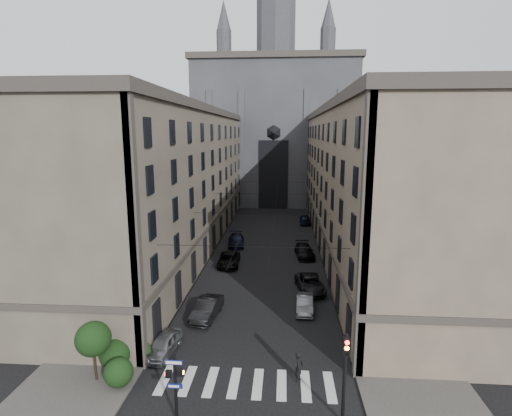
% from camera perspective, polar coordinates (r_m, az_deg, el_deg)
% --- Properties ---
extents(sidewalk_left, '(7.00, 80.00, 0.15)m').
position_cam_1_polar(sidewalk_left, '(57.23, -8.99, -5.10)').
color(sidewalk_left, '#383533').
rests_on(sidewalk_left, ground).
extents(sidewalk_right, '(7.00, 80.00, 0.15)m').
position_cam_1_polar(sidewalk_right, '(56.40, 12.39, -5.46)').
color(sidewalk_right, '#383533').
rests_on(sidewalk_right, ground).
extents(zebra_crossing, '(11.00, 3.20, 0.01)m').
position_cam_1_polar(zebra_crossing, '(27.54, -1.44, -23.73)').
color(zebra_crossing, beige).
rests_on(zebra_crossing, ground).
extents(building_left, '(13.60, 60.60, 18.85)m').
position_cam_1_polar(building_left, '(56.18, -12.20, 4.14)').
color(building_left, '#4A4438').
rests_on(building_left, ground).
extents(building_right, '(13.60, 60.60, 18.85)m').
position_cam_1_polar(building_right, '(55.10, 15.81, 3.85)').
color(building_right, brown).
rests_on(building_right, ground).
extents(gothic_tower, '(35.00, 23.00, 58.00)m').
position_cam_1_polar(gothic_tower, '(92.60, 2.75, 12.13)').
color(gothic_tower, '#2D2D33').
rests_on(gothic_tower, ground).
extents(pedestrian_signal_left, '(1.02, 0.38, 4.00)m').
position_cam_1_polar(pedestrian_signal_left, '(23.96, -11.49, -23.14)').
color(pedestrian_signal_left, black).
rests_on(pedestrian_signal_left, ground).
extents(traffic_light_right, '(0.34, 0.50, 5.20)m').
position_cam_1_polar(traffic_light_right, '(23.31, 12.60, -21.40)').
color(traffic_light_right, black).
rests_on(traffic_light_right, ground).
extents(shrub_cluster, '(3.90, 4.40, 3.90)m').
position_cam_1_polar(shrub_cluster, '(28.66, -20.11, -18.73)').
color(shrub_cluster, black).
rests_on(shrub_cluster, sidewalk_left).
extents(tram_wires, '(14.00, 60.00, 0.43)m').
position_cam_1_polar(tram_wires, '(53.92, 1.64, 1.86)').
color(tram_wires, black).
rests_on(tram_wires, ground).
extents(car_left_near, '(2.17, 4.28, 1.40)m').
position_cam_1_polar(car_left_near, '(30.79, -13.07, -18.48)').
color(car_left_near, gray).
rests_on(car_left_near, ground).
extents(car_left_midnear, '(2.33, 5.04, 1.60)m').
position_cam_1_polar(car_left_midnear, '(35.34, -7.03, -14.08)').
color(car_left_midnear, black).
rests_on(car_left_midnear, ground).
extents(car_left_midfar, '(2.62, 5.34, 1.46)m').
position_cam_1_polar(car_left_midfar, '(47.82, -3.91, -7.37)').
color(car_left_midfar, black).
rests_on(car_left_midfar, ground).
extents(car_left_far, '(2.70, 5.47, 1.53)m').
position_cam_1_polar(car_left_far, '(55.91, -2.85, -4.63)').
color(car_left_far, black).
rests_on(car_left_far, ground).
extents(car_right_near, '(1.61, 4.17, 1.35)m').
position_cam_1_polar(car_right_near, '(36.54, 6.98, -13.42)').
color(car_right_near, slate).
rests_on(car_right_near, ground).
extents(car_right_midnear, '(3.13, 5.63, 1.49)m').
position_cam_1_polar(car_right_midnear, '(40.81, 7.74, -10.68)').
color(car_right_midnear, black).
rests_on(car_right_midnear, ground).
extents(car_right_midfar, '(2.67, 5.46, 1.53)m').
position_cam_1_polar(car_right_midfar, '(51.36, 6.94, -6.10)').
color(car_right_midfar, black).
rests_on(car_right_midfar, ground).
extents(car_right_far, '(1.78, 4.41, 1.50)m').
position_cam_1_polar(car_right_far, '(69.25, 7.04, -1.69)').
color(car_right_far, black).
rests_on(car_right_far, ground).
extents(pedestrian, '(0.62, 0.80, 1.96)m').
position_cam_1_polar(pedestrian, '(27.35, 6.15, -21.62)').
color(pedestrian, black).
rests_on(pedestrian, ground).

